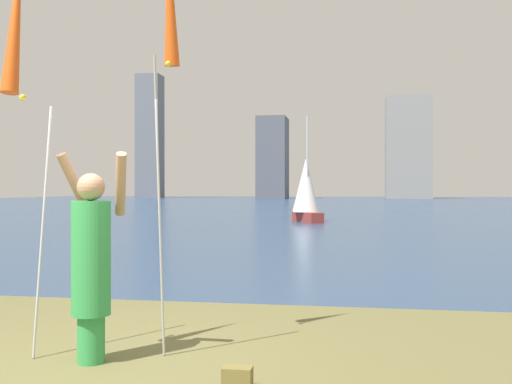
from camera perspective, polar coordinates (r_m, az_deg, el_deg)
ground at (r=55.88m, az=7.04°, el=-1.44°), size 120.00×138.00×0.12m
person at (r=5.79m, az=-15.77°, el=-6.29°), size 0.73×0.54×2.00m
kite_flag_left at (r=6.02m, az=-22.30°, el=15.28°), size 0.16×0.83×4.05m
kite_flag_right at (r=6.28m, az=-8.43°, el=17.48°), size 0.16×0.63×4.29m
bag at (r=5.03m, az=-1.83°, el=-17.71°), size 0.24×0.15×0.18m
sailboat_2 at (r=29.16m, az=4.91°, el=0.20°), size 1.86×2.68×5.26m
skyline_tower_0 at (r=108.75m, az=-10.33°, el=5.35°), size 4.35×3.83×22.42m
skyline_tower_1 at (r=99.27m, az=1.64°, el=3.34°), size 4.89×6.47×13.76m
skyline_tower_2 at (r=100.65m, az=14.63°, el=4.20°), size 7.37×5.15×16.96m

